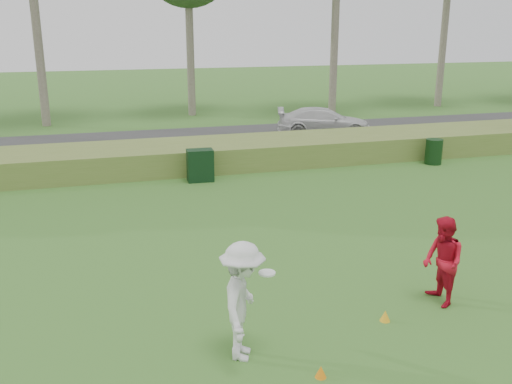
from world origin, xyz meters
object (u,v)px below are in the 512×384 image
object	(u,v)px
cone_orange	(321,372)
utility_cabinet	(200,165)
cone_yellow	(385,316)
car_right	(324,121)
trash_bin	(434,152)
player_white	(243,301)
player_red	(443,262)

from	to	relation	value
cone_orange	utility_cabinet	size ratio (longest dim) A/B	0.18
cone_yellow	car_right	world-z (taller)	car_right
utility_cabinet	trash_bin	world-z (taller)	utility_cabinet
player_white	player_red	distance (m)	4.17
utility_cabinet	car_right	xyz separation A→B (m)	(7.17, 6.37, 0.15)
cone_orange	car_right	xyz separation A→B (m)	(7.51, 18.01, 0.60)
player_red	car_right	xyz separation A→B (m)	(4.39, 16.41, -0.17)
player_white	cone_yellow	xyz separation A→B (m)	(2.77, 0.38, -0.88)
player_red	cone_yellow	size ratio (longest dim) A/B	8.35
cone_orange	trash_bin	world-z (taller)	trash_bin
cone_yellow	player_white	bearing A→B (deg)	-172.12
player_red	cone_orange	bearing A→B (deg)	-58.75
cone_yellow	utility_cabinet	size ratio (longest dim) A/B	0.19
trash_bin	cone_orange	bearing A→B (deg)	-128.95
player_red	utility_cabinet	size ratio (longest dim) A/B	1.58
player_white	trash_bin	bearing A→B (deg)	-20.99
car_right	cone_orange	bearing A→B (deg)	174.89
cone_yellow	utility_cabinet	bearing A→B (deg)	97.89
player_white	player_red	bearing A→B (deg)	-57.05
utility_cabinet	car_right	size ratio (longest dim) A/B	0.25
player_red	cone_yellow	xyz separation A→B (m)	(-1.34, -0.33, -0.77)
player_red	utility_cabinet	distance (m)	10.42
cone_orange	car_right	world-z (taller)	car_right
cone_yellow	car_right	distance (m)	17.70
player_red	trash_bin	bearing A→B (deg)	151.90
cone_yellow	player_red	bearing A→B (deg)	13.90
player_red	player_white	bearing A→B (deg)	-76.15
player_white	trash_bin	distance (m)	14.94
player_white	cone_orange	bearing A→B (deg)	-108.87
cone_orange	utility_cabinet	world-z (taller)	utility_cabinet
utility_cabinet	trash_bin	bearing A→B (deg)	2.08
cone_orange	trash_bin	distance (m)	14.94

